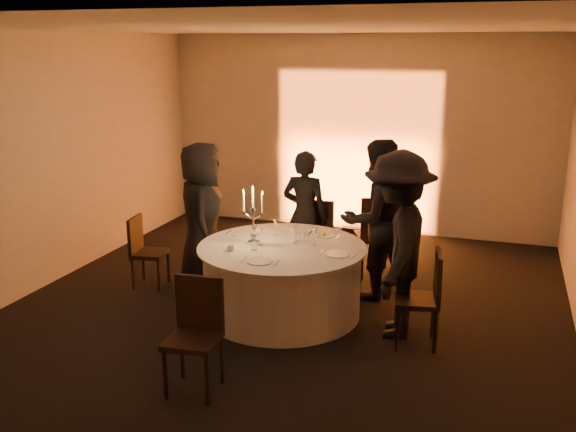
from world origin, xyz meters
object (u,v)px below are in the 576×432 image
(banquet_table, at_px, (282,280))
(chair_back_right, at_px, (377,231))
(guest_right, at_px, (398,245))
(candelabra, at_px, (253,223))
(chair_back_left, at_px, (319,231))
(chair_right, at_px, (425,293))
(coffee_cup, at_px, (230,248))
(chair_front, at_px, (196,328))
(guest_left, at_px, (202,215))
(guest_back_right, at_px, (376,220))
(guest_back_left, at_px, (305,215))
(chair_left, at_px, (144,248))

(banquet_table, height_order, chair_back_right, chair_back_right)
(guest_right, height_order, candelabra, guest_right)
(chair_back_left, distance_m, chair_right, 2.24)
(chair_back_right, xyz_separation_m, coffee_cup, (-1.19, -1.78, 0.20))
(chair_front, relative_size, guest_left, 0.55)
(guest_back_right, bearing_deg, guest_back_left, -64.51)
(chair_left, relative_size, candelabra, 1.35)
(coffee_cup, bearing_deg, guest_back_right, 42.04)
(chair_front, distance_m, guest_right, 2.16)
(guest_right, bearing_deg, chair_back_right, -166.22)
(banquet_table, height_order, candelabra, candelabra)
(coffee_cup, bearing_deg, chair_left, 157.45)
(chair_right, height_order, coffee_cup, chair_right)
(guest_back_left, bearing_deg, banquet_table, 100.74)
(banquet_table, distance_m, guest_right, 1.36)
(chair_front, distance_m, guest_back_left, 2.87)
(guest_left, bearing_deg, chair_left, 88.01)
(guest_back_left, relative_size, coffee_cup, 14.60)
(banquet_table, distance_m, chair_right, 1.58)
(chair_left, distance_m, chair_back_left, 2.17)
(guest_back_left, bearing_deg, chair_right, 144.44)
(guest_back_left, xyz_separation_m, coffee_cup, (-0.34, -1.50, -0.00))
(guest_left, relative_size, coffee_cup, 15.89)
(banquet_table, distance_m, chair_back_right, 1.64)
(chair_back_right, height_order, chair_front, chair_back_right)
(guest_left, xyz_separation_m, guest_back_right, (2.02, 0.33, 0.04))
(chair_right, relative_size, guest_right, 0.51)
(chair_back_left, bearing_deg, guest_left, 35.18)
(chair_back_right, distance_m, guest_left, 2.16)
(guest_back_left, bearing_deg, guest_back_right, 165.77)
(chair_back_left, relative_size, chair_front, 1.02)
(banquet_table, relative_size, chair_back_right, 1.71)
(guest_back_right, distance_m, guest_right, 1.01)
(chair_right, bearing_deg, coffee_cup, -98.73)
(guest_right, bearing_deg, candelabra, -97.84)
(guest_left, height_order, guest_right, guest_right)
(chair_left, relative_size, guest_right, 0.46)
(chair_back_left, relative_size, guest_back_left, 0.61)
(chair_back_left, relative_size, chair_right, 1.03)
(chair_left, relative_size, chair_back_left, 0.88)
(chair_left, xyz_separation_m, guest_right, (3.08, -0.35, 0.46))
(chair_front, xyz_separation_m, guest_right, (1.42, 1.59, 0.39))
(chair_back_right, xyz_separation_m, guest_back_left, (-0.85, -0.28, 0.21))
(banquet_table, bearing_deg, chair_left, 172.13)
(chair_back_left, xyz_separation_m, chair_front, (-0.19, -3.05, -0.01))
(candelabra, bearing_deg, chair_left, 170.81)
(chair_back_right, distance_m, guest_back_left, 0.91)
(guest_left, bearing_deg, guest_back_left, -81.58)
(guest_left, bearing_deg, banquet_table, -136.73)
(guest_right, relative_size, coffee_cup, 17.02)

